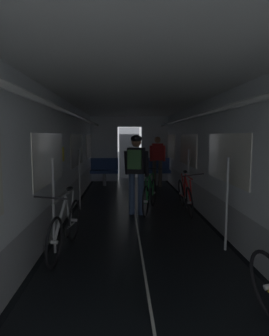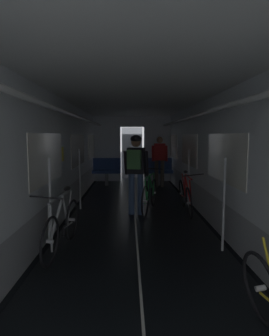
{
  "view_description": "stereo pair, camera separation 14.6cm",
  "coord_description": "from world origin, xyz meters",
  "px_view_note": "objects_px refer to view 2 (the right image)",
  "views": [
    {
      "loc": [
        -0.27,
        -2.13,
        1.71
      ],
      "look_at": [
        0.0,
        4.52,
        0.99
      ],
      "focal_mm": 31.59,
      "sensor_mm": 36.0,
      "label": 1
    },
    {
      "loc": [
        -0.13,
        -2.14,
        1.71
      ],
      "look_at": [
        0.0,
        4.52,
        0.99
      ],
      "focal_mm": 31.59,
      "sensor_mm": 36.0,
      "label": 2
    }
  ],
  "objects_px": {
    "bicycle_red": "(185,196)",
    "bicycle_green_in_aisle": "(150,195)",
    "bench_seat_far_right": "(158,169)",
    "person_standing_near_bench": "(160,158)",
    "bicycle_silver": "(62,226)",
    "bench_seat_far_left": "(107,169)",
    "person_cyclist_aisle": "(136,166)"
  },
  "relations": [
    {
      "from": "bench_seat_far_right",
      "to": "bench_seat_far_left",
      "type": "bearing_deg",
      "value": 180.0
    },
    {
      "from": "person_cyclist_aisle",
      "to": "person_standing_near_bench",
      "type": "bearing_deg",
      "value": 75.96
    },
    {
      "from": "bicycle_silver",
      "to": "person_standing_near_bench",
      "type": "distance_m",
      "value": 5.94
    },
    {
      "from": "bicycle_red",
      "to": "bench_seat_far_left",
      "type": "bearing_deg",
      "value": 118.61
    },
    {
      "from": "bench_seat_far_left",
      "to": "bench_seat_far_right",
      "type": "xyz_separation_m",
      "value": [
        1.8,
        0.0,
        0.0
      ]
    },
    {
      "from": "bench_seat_far_right",
      "to": "bicycle_green_in_aisle",
      "type": "distance_m",
      "value": 3.68
    },
    {
      "from": "bench_seat_far_left",
      "to": "bicycle_green_in_aisle",
      "type": "distance_m",
      "value": 3.84
    },
    {
      "from": "bicycle_red",
      "to": "bicycle_green_in_aisle",
      "type": "xyz_separation_m",
      "value": [
        -0.79,
        0.11,
        0.0
      ]
    },
    {
      "from": "bicycle_red",
      "to": "person_cyclist_aisle",
      "type": "xyz_separation_m",
      "value": [
        -1.12,
        -0.16,
        0.69
      ]
    },
    {
      "from": "bicycle_green_in_aisle",
      "to": "bicycle_red",
      "type": "bearing_deg",
      "value": -7.61
    },
    {
      "from": "bicycle_silver",
      "to": "person_standing_near_bench",
      "type": "relative_size",
      "value": 1.0
    },
    {
      "from": "bench_seat_far_left",
      "to": "bicycle_silver",
      "type": "relative_size",
      "value": 0.58
    },
    {
      "from": "bicycle_red",
      "to": "person_cyclist_aisle",
      "type": "bearing_deg",
      "value": -171.87
    },
    {
      "from": "bench_seat_far_right",
      "to": "person_cyclist_aisle",
      "type": "relative_size",
      "value": 0.57
    },
    {
      "from": "bench_seat_far_left",
      "to": "bicycle_silver",
      "type": "distance_m",
      "value": 5.94
    },
    {
      "from": "bicycle_green_in_aisle",
      "to": "person_standing_near_bench",
      "type": "xyz_separation_m",
      "value": [
        0.56,
        3.25,
        0.59
      ]
    },
    {
      "from": "bench_seat_far_left",
      "to": "bicycle_red",
      "type": "relative_size",
      "value": 0.58
    },
    {
      "from": "bicycle_silver",
      "to": "bicycle_red",
      "type": "xyz_separation_m",
      "value": [
        2.25,
        2.2,
        -0.0
      ]
    },
    {
      "from": "bench_seat_far_right",
      "to": "bicycle_green_in_aisle",
      "type": "relative_size",
      "value": 0.6
    },
    {
      "from": "bicycle_silver",
      "to": "bicycle_green_in_aisle",
      "type": "bearing_deg",
      "value": 57.63
    },
    {
      "from": "bench_seat_far_right",
      "to": "person_standing_near_bench",
      "type": "distance_m",
      "value": 0.55
    },
    {
      "from": "bench_seat_far_left",
      "to": "person_standing_near_bench",
      "type": "bearing_deg",
      "value": -11.79
    },
    {
      "from": "bicycle_green_in_aisle",
      "to": "bench_seat_far_right",
      "type": "bearing_deg",
      "value": 81.32
    },
    {
      "from": "bench_seat_far_left",
      "to": "bicycle_green_in_aisle",
      "type": "height_order",
      "value": "bench_seat_far_left"
    },
    {
      "from": "bench_seat_far_right",
      "to": "bicycle_red",
      "type": "xyz_separation_m",
      "value": [
        0.24,
        -3.74,
        -0.19
      ]
    },
    {
      "from": "bicycle_red",
      "to": "person_standing_near_bench",
      "type": "distance_m",
      "value": 3.42
    },
    {
      "from": "bench_seat_far_right",
      "to": "bicycle_silver",
      "type": "distance_m",
      "value": 6.27
    },
    {
      "from": "person_standing_near_bench",
      "to": "bench_seat_far_right",
      "type": "bearing_deg",
      "value": 90.41
    },
    {
      "from": "bench_seat_far_left",
      "to": "bicycle_green_in_aisle",
      "type": "relative_size",
      "value": 0.6
    },
    {
      "from": "person_cyclist_aisle",
      "to": "person_standing_near_bench",
      "type": "relative_size",
      "value": 1.03
    },
    {
      "from": "bicycle_silver",
      "to": "person_standing_near_bench",
      "type": "bearing_deg",
      "value": 70.04
    },
    {
      "from": "person_cyclist_aisle",
      "to": "bicycle_green_in_aisle",
      "type": "height_order",
      "value": "person_cyclist_aisle"
    }
  ]
}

